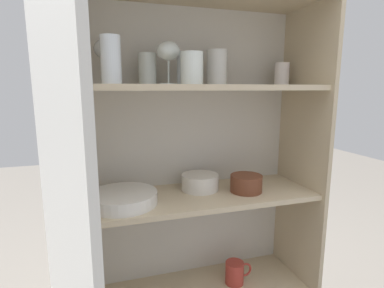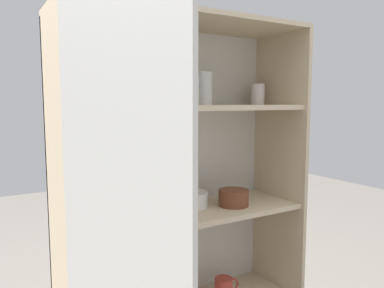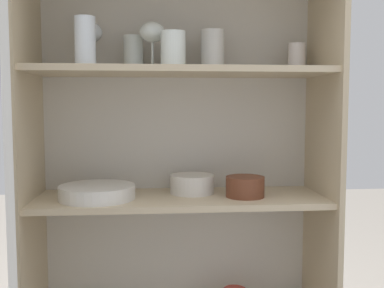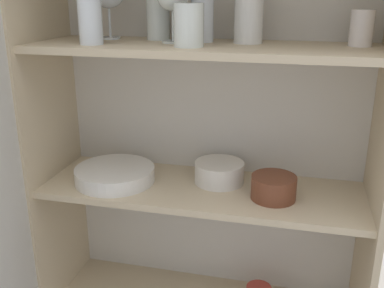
# 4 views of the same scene
# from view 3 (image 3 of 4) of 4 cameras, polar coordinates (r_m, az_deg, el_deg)

# --- Properties ---
(cupboard_back_panel) EXTENTS (0.99, 0.02, 1.46)m
(cupboard_back_panel) POSITION_cam_3_polar(r_m,az_deg,el_deg) (1.66, -1.81, -5.61)
(cupboard_back_panel) COLOR silver
(cupboard_back_panel) RESTS_ON ground_plane
(cupboard_side_left) EXTENTS (0.02, 0.34, 1.46)m
(cupboard_side_left) POSITION_cam_3_polar(r_m,az_deg,el_deg) (1.55, -19.72, -6.66)
(cupboard_side_left) COLOR #CCB793
(cupboard_side_left) RESTS_ON ground_plane
(cupboard_side_right) EXTENTS (0.02, 0.34, 1.46)m
(cupboard_side_right) POSITION_cam_3_polar(r_m,az_deg,el_deg) (1.61, 16.13, -6.19)
(cupboard_side_right) COLOR #CCB793
(cupboard_side_right) RESTS_ON ground_plane
(shelf_board_middle) EXTENTS (0.95, 0.31, 0.02)m
(shelf_board_middle) POSITION_cam_3_polar(r_m,az_deg,el_deg) (1.51, -1.48, -7.02)
(shelf_board_middle) COLOR beige
(shelf_board_upper) EXTENTS (0.95, 0.31, 0.02)m
(shelf_board_upper) POSITION_cam_3_polar(r_m,az_deg,el_deg) (1.48, -1.51, 9.18)
(shelf_board_upper) COLOR beige
(cupboard_door) EXTENTS (0.16, 0.48, 1.46)m
(cupboard_door) POSITION_cam_3_polar(r_m,az_deg,el_deg) (1.15, -21.88, -10.71)
(cupboard_door) COLOR silver
(cupboard_door) RESTS_ON ground_plane
(tumbler_glass_0) EXTENTS (0.06, 0.06, 0.12)m
(tumbler_glass_0) POSITION_cam_3_polar(r_m,az_deg,el_deg) (1.54, -2.25, 11.65)
(tumbler_glass_0) COLOR white
(tumbler_glass_0) RESTS_ON shelf_board_upper
(tumbler_glass_1) EXTENTS (0.08, 0.08, 0.11)m
(tumbler_glass_1) POSITION_cam_3_polar(r_m,az_deg,el_deg) (1.42, -2.41, 11.94)
(tumbler_glass_1) COLOR white
(tumbler_glass_1) RESTS_ON shelf_board_upper
(tumbler_glass_2) EXTENTS (0.07, 0.07, 0.12)m
(tumbler_glass_2) POSITION_cam_3_polar(r_m,az_deg,el_deg) (1.57, -7.46, 11.38)
(tumbler_glass_2) COLOR white
(tumbler_glass_2) RESTS_ON shelf_board_upper
(tumbler_glass_3) EXTENTS (0.08, 0.08, 0.13)m
(tumbler_glass_3) POSITION_cam_3_polar(r_m,az_deg,el_deg) (1.55, 2.61, 11.81)
(tumbler_glass_3) COLOR white
(tumbler_glass_3) RESTS_ON shelf_board_upper
(tumbler_glass_4) EXTENTS (0.06, 0.06, 0.09)m
(tumbler_glass_4) POSITION_cam_3_polar(r_m,az_deg,el_deg) (1.61, 13.16, 10.70)
(tumbler_glass_4) COLOR silver
(tumbler_glass_4) RESTS_ON shelf_board_upper
(tumbler_glass_5) EXTENTS (0.06, 0.06, 0.15)m
(tumbler_glass_5) POSITION_cam_3_polar(r_m,az_deg,el_deg) (1.43, -13.42, 12.56)
(tumbler_glass_5) COLOR white
(tumbler_glass_5) RESTS_ON shelf_board_upper
(wine_glass_0) EXTENTS (0.08, 0.08, 0.15)m
(wine_glass_0) POSITION_cam_3_polar(r_m,az_deg,el_deg) (1.51, -5.06, 13.74)
(wine_glass_0) COLOR white
(wine_glass_0) RESTS_ON shelf_board_upper
(wine_glass_1) EXTENTS (0.09, 0.09, 0.16)m
(wine_glass_1) POSITION_cam_3_polar(r_m,az_deg,el_deg) (1.57, -12.93, 13.48)
(wine_glass_1) COLOR white
(wine_glass_1) RESTS_ON shelf_board_upper
(plate_stack_white) EXTENTS (0.24, 0.24, 0.04)m
(plate_stack_white) POSITION_cam_3_polar(r_m,az_deg,el_deg) (1.49, -11.95, -6.00)
(plate_stack_white) COLOR white
(plate_stack_white) RESTS_ON shelf_board_middle
(mixing_bowl_large) EXTENTS (0.15, 0.15, 0.06)m
(mixing_bowl_large) POSITION_cam_3_polar(r_m,az_deg,el_deg) (1.55, 0.01, -4.98)
(mixing_bowl_large) COLOR silver
(mixing_bowl_large) RESTS_ON shelf_board_middle
(serving_bowl_small) EXTENTS (0.13, 0.13, 0.07)m
(serving_bowl_small) POSITION_cam_3_polar(r_m,az_deg,el_deg) (1.50, 6.76, -5.28)
(serving_bowl_small) COLOR brown
(serving_bowl_small) RESTS_ON shelf_board_middle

